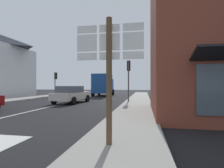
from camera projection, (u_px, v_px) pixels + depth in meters
The scene contains 8 objects.
ground_plane at pixel (68, 102), 15.64m from camera, with size 80.00×80.00×0.00m, color black.
sidewalk_right at pixel (136, 106), 12.58m from camera, with size 2.21×44.00×0.14m, color gray.
lane_centre_stripe at pixel (43, 108), 11.71m from camera, with size 0.16×12.00×0.01m, color silver.
sedan_far at pixel (71, 94), 15.30m from camera, with size 2.28×4.35×1.47m.
delivery_truck at pixel (103, 84), 25.17m from camera, with size 2.51×5.01×3.05m.
route_sign_post at pixel (109, 67), 4.27m from camera, with size 1.66×0.14×3.20m.
traffic_light_near_right at pixel (129, 72), 15.62m from camera, with size 0.30×0.49×3.72m.
traffic_light_far_left at pixel (56, 79), 24.01m from camera, with size 0.30×0.49×3.26m.
Camera 1 is at (6.65, -4.69, 1.57)m, focal length 28.21 mm.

